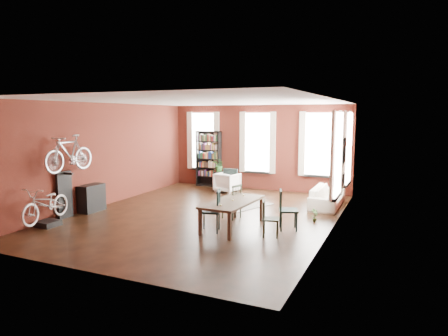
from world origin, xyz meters
The scene contains 19 objects.
room centered at (0.25, 0.62, 2.14)m, with size 9.00×9.04×3.22m.
dining_table centered at (1.20, -0.80, 0.35)m, with size 0.92×2.03×0.69m, color #4A3C2C.
dining_chair_a centered at (0.82, -1.32, 0.51)m, with size 0.47×0.47×1.02m, color #193738.
dining_chair_b centered at (0.80, 0.05, 0.47)m, with size 0.43×0.43×0.94m, color black.
dining_chair_c centered at (2.28, -1.09, 0.42)m, with size 0.39×0.39×0.84m, color #1F2D1A.
dining_chair_d centered at (2.51, -0.39, 0.50)m, with size 0.46×0.46×0.99m, color #16312E.
bookshelf centered at (-2.00, 4.30, 1.10)m, with size 1.00×0.32×2.20m, color black.
white_armchair centered at (-0.83, 3.47, 0.39)m, with size 0.76×0.72×0.79m, color white.
cream_sofa centered at (2.95, 2.60, 0.41)m, with size 2.08×0.61×0.81m, color beige.
striped_rug centered at (0.49, 1.60, 0.01)m, with size 1.14×1.82×0.01m, color black.
bike_trainer centered at (-3.18, -2.61, 0.07)m, with size 0.49×0.49×0.14m, color black.
bike_wall_rack centered at (-3.40, -1.80, 0.65)m, with size 0.16×0.60×1.30m, color black.
console_table centered at (-3.28, -0.90, 0.40)m, with size 0.40×0.80×0.80m, color black.
plant_stand centered at (-1.33, 3.88, 0.34)m, with size 0.34×0.34×0.67m, color black.
plant_by_sofa centered at (3.19, 3.53, 0.16)m, with size 0.39×0.71×0.32m, color #274F1F.
plant_small centered at (2.97, 0.57, 0.07)m, with size 0.20×0.37×0.13m, color #305221.
bicycle_floor centered at (-3.17, -2.63, 1.00)m, with size 0.60×0.90×1.71m, color beige.
bicycle_hung centered at (-3.15, -1.80, 2.13)m, with size 0.47×1.00×1.66m, color #A5A8AD.
plant_on_stand centered at (-1.34, 3.88, 0.87)m, with size 0.46×0.51×0.40m, color #2A5E25.
Camera 1 is at (5.00, -9.82, 2.82)m, focal length 32.00 mm.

